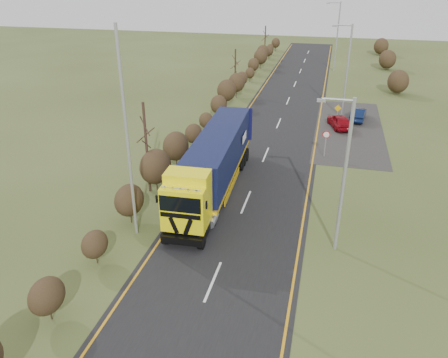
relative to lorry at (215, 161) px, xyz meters
The scene contains 14 objects.
ground 5.81m from the lorry, 64.93° to the right, with size 160.00×160.00×0.00m, color #3B461E.
road 6.03m from the lorry, 66.11° to the left, with size 8.00×120.00×0.02m, color black.
layby 17.63m from the lorry, 59.90° to the left, with size 6.00×18.00×0.02m, color #292624.
lane_markings 5.77m from the lorry, 64.78° to the left, with size 7.52×116.00×0.01m.
hedgerow 4.84m from the lorry, 140.83° to the left, with size 2.24×102.04×6.05m.
lorry is the anchor object (origin of this frame).
car_red_hatchback 17.19m from the lorry, 62.66° to the left, with size 1.48×3.69×1.26m, color maroon.
car_blue_sedan 20.42m from the lorry, 61.89° to the left, with size 1.28×3.67×1.21m, color #091433.
streetlight_near 9.32m from the lorry, 31.27° to the right, with size 1.74×0.18×8.14m.
streetlight_mid 20.12m from the lorry, 66.46° to the left, with size 1.88×0.18×8.84m.
streetlight_far 41.23m from the lorry, 80.55° to the left, with size 1.97×0.19×9.29m.
left_pole 7.35m from the lorry, 117.02° to the right, with size 0.16×0.16×11.17m, color #9C9EA1.
speed_sign 10.42m from the lorry, 49.25° to the left, with size 0.59×0.10×2.14m.
warning_board 18.53m from the lorry, 65.70° to the left, with size 0.66×0.11×1.72m.
Camera 1 is at (4.44, -19.84, 13.37)m, focal length 35.00 mm.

